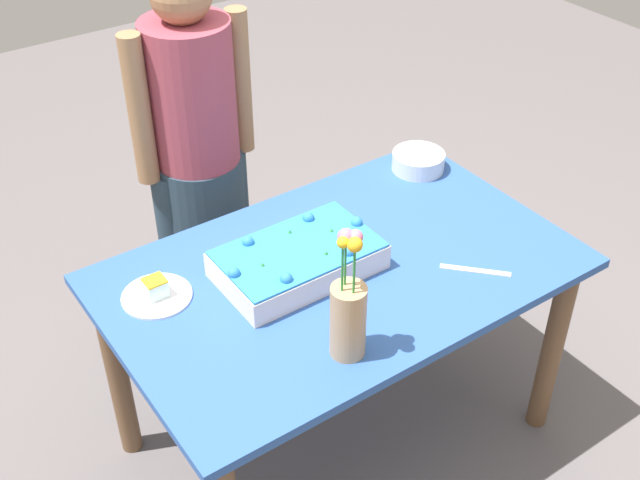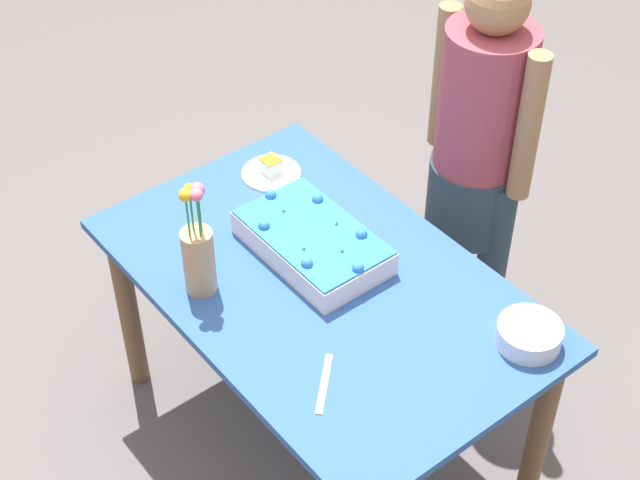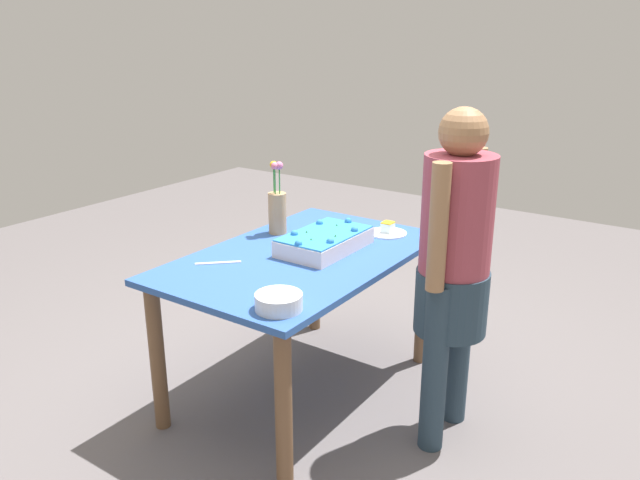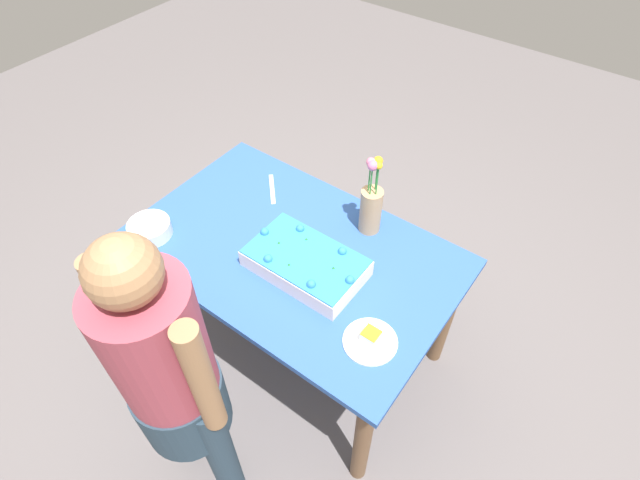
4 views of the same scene
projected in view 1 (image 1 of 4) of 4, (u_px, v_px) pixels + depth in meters
ground_plane at (337, 432)px, 2.85m from camera, size 8.00×8.00×0.00m
dining_table at (340, 298)px, 2.47m from camera, size 1.39×0.88×0.75m
sheet_cake at (298, 259)px, 2.36m from camera, size 0.47×0.28×0.11m
serving_plate_with_slice at (156, 293)px, 2.28m from camera, size 0.20×0.20×0.06m
cake_knife at (475, 270)px, 2.39m from camera, size 0.16×0.17×0.00m
flower_vase at (348, 313)px, 2.04m from camera, size 0.10×0.10×0.39m
fruit_bowl at (418, 161)px, 2.84m from camera, size 0.19×0.19×0.06m
person_standing at (196, 145)px, 2.79m from camera, size 0.45×0.31×1.49m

